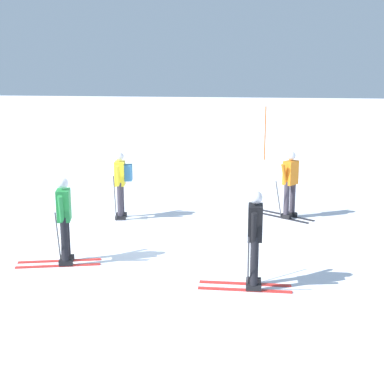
{
  "coord_description": "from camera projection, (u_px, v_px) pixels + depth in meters",
  "views": [
    {
      "loc": [
        2.96,
        -10.57,
        3.64
      ],
      "look_at": [
        0.85,
        1.4,
        0.9
      ],
      "focal_mm": 50.01,
      "sensor_mm": 36.0,
      "label": 1
    }
  ],
  "objects": [
    {
      "name": "ground_plane",
      "position": [
        142.0,
        246.0,
        11.45
      ],
      "size": [
        120.0,
        120.0,
        0.0
      ],
      "primitive_type": "plane",
      "color": "white"
    },
    {
      "name": "far_snow_ridge",
      "position": [
        231.0,
        121.0,
        28.91
      ],
      "size": [
        80.0,
        9.59,
        2.08
      ],
      "primitive_type": "cube",
      "color": "white",
      "rests_on": "ground"
    },
    {
      "name": "skier_yellow",
      "position": [
        121.0,
        182.0,
        13.33
      ],
      "size": [
        1.64,
        0.99,
        1.71
      ],
      "color": "silver",
      "rests_on": "ground"
    },
    {
      "name": "skier_green",
      "position": [
        64.0,
        218.0,
        10.17
      ],
      "size": [
        1.64,
        0.97,
        1.71
      ],
      "color": "red",
      "rests_on": "ground"
    },
    {
      "name": "skier_orange",
      "position": [
        290.0,
        183.0,
        13.44
      ],
      "size": [
        1.55,
        1.18,
        1.71
      ],
      "color": "black",
      "rests_on": "ground"
    },
    {
      "name": "skier_black",
      "position": [
        254.0,
        237.0,
        9.01
      ],
      "size": [
        1.62,
        1.0,
        1.71
      ],
      "color": "red",
      "rests_on": "ground"
    },
    {
      "name": "trail_marker_pole",
      "position": [
        265.0,
        133.0,
        22.35
      ],
      "size": [
        0.05,
        0.05,
        2.24
      ],
      "primitive_type": "cylinder",
      "color": "#C65614",
      "rests_on": "ground"
    }
  ]
}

